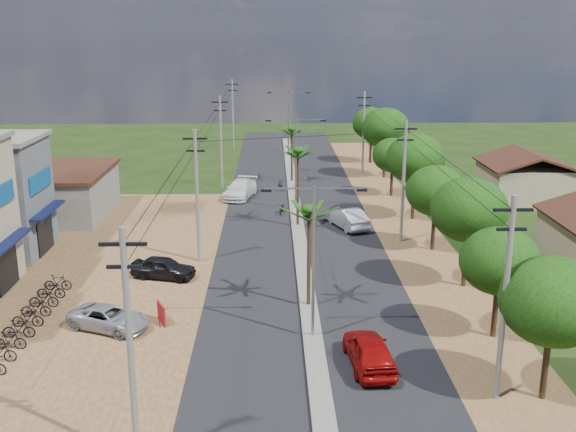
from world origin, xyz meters
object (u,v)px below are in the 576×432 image
car_red_near (369,352)px  car_white_far (240,190)px  car_parked_dark (163,268)px  car_silver_mid (347,218)px  parked_scooter_row (23,324)px  moto_rider_east (358,353)px  roadside_sign (161,314)px  car_parked_silver (109,319)px

car_red_near → car_white_far: size_ratio=0.86×
car_parked_dark → car_red_near: bearing=-122.0°
car_silver_mid → parked_scooter_row: car_silver_mid is taller
car_red_near → parked_scooter_row: bearing=-18.0°
moto_rider_east → car_red_near: bearing=121.6°
roadside_sign → moto_rider_east: bearing=-49.0°
car_parked_silver → roadside_sign: (2.63, 0.67, -0.05)m
car_silver_mid → moto_rider_east: 22.36m
car_parked_dark → parked_scooter_row: 9.83m
parked_scooter_row → roadside_sign: bearing=7.7°
car_white_far → car_parked_dark: size_ratio=1.34×
roadside_sign → parked_scooter_row: roadside_sign is taller
car_parked_silver → parked_scooter_row: car_parked_silver is taller
car_parked_silver → roadside_sign: size_ratio=3.43×
car_parked_silver → moto_rider_east: (12.63, -4.00, -0.10)m
car_silver_mid → roadside_sign: car_silver_mid is taller
car_red_near → roadside_sign: (-10.45, 5.06, -0.23)m
car_parked_silver → parked_scooter_row: bearing=117.2°
moto_rider_east → parked_scooter_row: (-17.01, 3.72, -0.01)m
car_red_near → roadside_sign: bearing=-30.6°
car_parked_silver → parked_scooter_row: size_ratio=0.36×
parked_scooter_row → moto_rider_east: bearing=-12.3°
car_white_far → moto_rider_east: size_ratio=2.80×
car_silver_mid → moto_rider_east: (-1.90, -22.27, -0.29)m
car_red_near → car_white_far: 33.50m
car_red_near → car_white_far: (-7.45, 32.66, -0.00)m
car_silver_mid → car_parked_silver: size_ratio=1.10×
car_parked_silver → car_parked_dark: 7.64m
car_parked_silver → moto_rider_east: 13.25m
moto_rider_east → parked_scooter_row: 17.41m
roadside_sign → car_white_far: bearing=59.8°
car_parked_silver → roadside_sign: 2.71m
moto_rider_east → roadside_sign: size_ratio=1.52×
car_parked_silver → parked_scooter_row: 4.39m
car_white_far → car_parked_dark: 21.18m
car_white_far → moto_rider_east: 33.01m
parked_scooter_row → car_parked_dark: bearing=51.8°
car_red_near → parked_scooter_row: car_red_near is taller
moto_rider_east → roadside_sign: bearing=-42.3°
car_silver_mid → car_white_far: 13.38m
car_silver_mid → parked_scooter_row: 26.49m
moto_rider_east → roadside_sign: 11.03m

